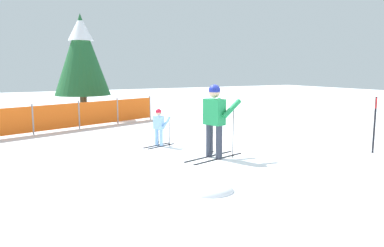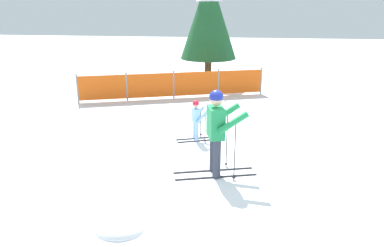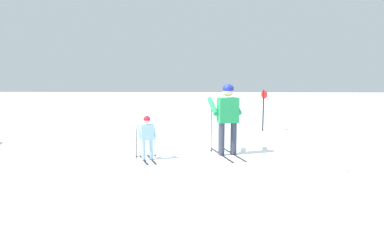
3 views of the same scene
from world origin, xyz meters
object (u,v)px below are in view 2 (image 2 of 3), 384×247
(skier_adult, at_px, (217,125))
(safety_fence, at_px, (174,84))
(conifer_far, at_px, (209,15))
(skier_child, at_px, (196,117))

(skier_adult, relative_size, safety_fence, 0.28)
(safety_fence, xyz_separation_m, conifer_far, (0.96, 3.59, 2.34))
(skier_child, xyz_separation_m, conifer_far, (-0.37, 7.84, 2.24))
(skier_adult, bearing_deg, safety_fence, 91.79)
(skier_adult, distance_m, safety_fence, 6.52)
(skier_child, height_order, safety_fence, skier_child)
(skier_child, bearing_deg, skier_adult, -91.36)
(conifer_far, bearing_deg, skier_child, -87.30)
(skier_adult, bearing_deg, skier_child, 92.42)
(skier_child, distance_m, conifer_far, 8.16)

